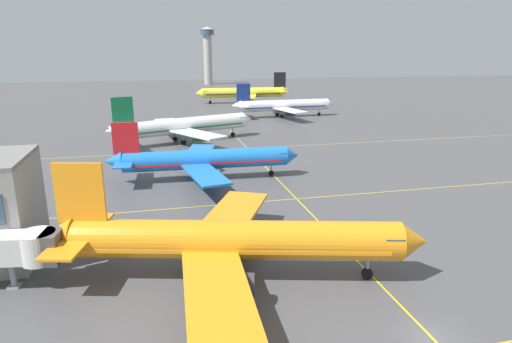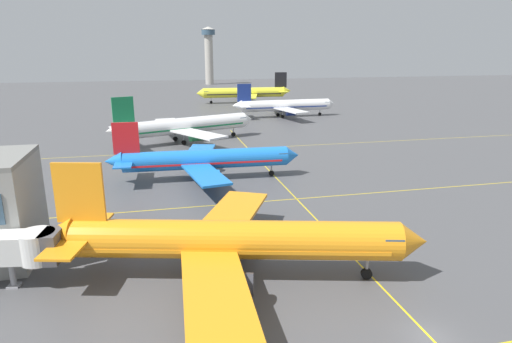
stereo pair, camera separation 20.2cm
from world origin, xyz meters
name	(u,v)px [view 2 (the right image)]	position (x,y,z in m)	size (l,w,h in m)	color
ground_plane	(430,337)	(0.00, 0.00, 0.00)	(600.00, 600.00, 0.00)	#4C4C4F
airliner_front_gate	(230,240)	(-13.85, 12.93, 4.03)	(37.56, 31.97, 11.81)	orange
airliner_second_row	(204,160)	(-12.49, 47.68, 3.57)	(33.64, 29.03, 10.47)	blue
airliner_third_row	(185,126)	(-13.55, 80.33, 4.05)	(37.04, 31.72, 11.86)	white
airliner_far_left_stand	(284,105)	(21.85, 114.43, 3.82)	(35.93, 31.06, 11.19)	white
airliner_far_right_stand	(245,93)	(16.99, 155.91, 4.26)	(40.13, 34.62, 12.49)	yellow
taxiway_markings	(297,199)	(0.00, 34.11, 0.00)	(147.63, 119.17, 0.01)	yellow
control_tower	(209,51)	(14.80, 257.96, 20.57)	(8.82, 8.82, 35.22)	#ADA89E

